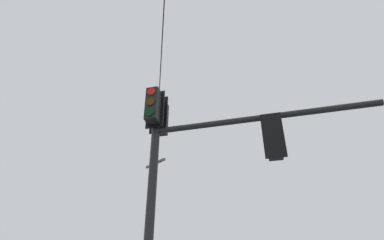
% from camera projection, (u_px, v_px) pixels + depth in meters
% --- Properties ---
extents(signal_mast_assembly, '(2.10, 5.04, 6.48)m').
position_uv_depth(signal_mast_assembly, '(187.00, 158.00, 7.09)').
color(signal_mast_assembly, black).
rests_on(signal_mast_assembly, ground).
extents(utility_pole_wooden, '(0.52, 1.68, 10.13)m').
position_uv_depth(utility_pole_wooden, '(151.00, 234.00, 16.57)').
color(utility_pole_wooden, brown).
rests_on(utility_pole_wooden, ground).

